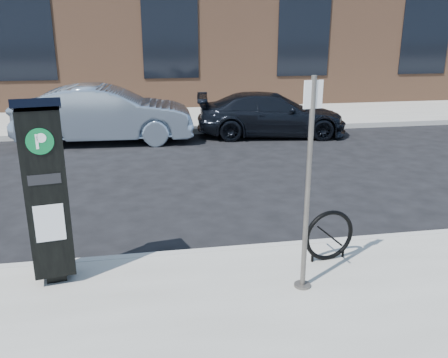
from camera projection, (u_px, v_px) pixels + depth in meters
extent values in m
plane|color=black|center=(236.00, 257.00, 6.53)|extent=(120.00, 120.00, 0.00)
cube|color=gray|center=(169.00, 102.00, 19.63)|extent=(60.00, 12.00, 0.15)
cube|color=#9E9B93|center=(237.00, 253.00, 6.49)|extent=(60.00, 0.12, 0.16)
cube|color=#9E9B93|center=(183.00, 132.00, 14.03)|extent=(60.00, 0.12, 0.16)
cube|color=brown|center=(162.00, 5.00, 21.25)|extent=(28.00, 10.00, 8.00)
cube|color=black|center=(22.00, 28.00, 16.02)|extent=(2.00, 0.06, 3.50)
cube|color=black|center=(170.00, 28.00, 16.85)|extent=(2.00, 0.06, 3.50)
cube|color=black|center=(304.00, 28.00, 17.68)|extent=(2.00, 0.06, 3.50)
cube|color=black|center=(426.00, 28.00, 18.51)|extent=(2.00, 0.06, 3.50)
cube|color=black|center=(57.00, 274.00, 5.66)|extent=(0.26, 0.26, 0.11)
cube|color=black|center=(47.00, 193.00, 5.35)|extent=(0.51, 0.46, 1.93)
cube|color=black|center=(36.00, 104.00, 5.04)|extent=(0.56, 0.51, 0.18)
cylinder|color=#075427|center=(40.00, 141.00, 4.97)|extent=(0.28, 0.06, 0.28)
cube|color=white|center=(40.00, 141.00, 4.97)|extent=(0.10, 0.02, 0.16)
cube|color=silver|center=(50.00, 223.00, 5.26)|extent=(0.32, 0.06, 0.43)
cube|color=black|center=(44.00, 179.00, 5.10)|extent=(0.34, 0.06, 0.11)
cylinder|color=#4A4641|center=(302.00, 285.00, 5.49)|extent=(0.19, 0.19, 0.03)
cylinder|color=#4A4641|center=(308.00, 188.00, 5.13)|extent=(0.06, 0.06, 2.41)
cube|color=silver|center=(313.00, 94.00, 4.82)|extent=(0.21, 0.05, 0.29)
torus|color=black|center=(329.00, 235.00, 6.04)|extent=(0.68, 0.15, 0.68)
cylinder|color=black|center=(312.00, 257.00, 6.06)|extent=(0.03, 0.03, 0.13)
cylinder|color=black|center=(343.00, 252.00, 6.19)|extent=(0.03, 0.03, 0.13)
imported|color=#8293A5|center=(105.00, 114.00, 12.88)|extent=(4.77, 1.85, 1.55)
imported|color=black|center=(271.00, 114.00, 13.70)|extent=(4.47, 2.28, 1.24)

